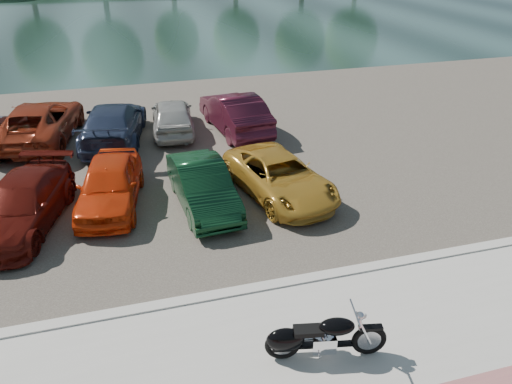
# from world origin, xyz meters

# --- Properties ---
(ground) EXTENTS (200.00, 200.00, 0.00)m
(ground) POSITION_xyz_m (0.00, 0.00, 0.00)
(ground) COLOR #595447
(ground) RESTS_ON ground
(kerb) EXTENTS (60.00, 0.30, 0.14)m
(kerb) POSITION_xyz_m (0.00, 2.00, 0.07)
(kerb) COLOR #B1AFA7
(kerb) RESTS_ON ground
(parking_lot) EXTENTS (60.00, 18.00, 0.04)m
(parking_lot) POSITION_xyz_m (0.00, 11.00, 0.02)
(parking_lot) COLOR #423C35
(parking_lot) RESTS_ON ground
(river) EXTENTS (120.00, 40.00, 0.00)m
(river) POSITION_xyz_m (0.00, 40.00, 0.00)
(river) COLOR #1A2F2A
(river) RESTS_ON ground
(motorcycle) EXTENTS (2.31, 0.86, 1.05)m
(motorcycle) POSITION_xyz_m (-0.06, -0.26, 0.56)
(motorcycle) COLOR black
(motorcycle) RESTS_ON promenade
(car_3) EXTENTS (3.01, 4.91, 1.33)m
(car_3) POSITION_xyz_m (-5.93, 6.45, 0.70)
(car_3) COLOR #57120C
(car_3) RESTS_ON parking_lot
(car_4) EXTENTS (2.30, 4.32, 1.40)m
(car_4) POSITION_xyz_m (-3.59, 6.98, 0.74)
(car_4) COLOR red
(car_4) RESTS_ON parking_lot
(car_5) EXTENTS (1.68, 4.12, 1.33)m
(car_5) POSITION_xyz_m (-0.99, 6.20, 0.70)
(car_5) COLOR #0D321A
(car_5) RESTS_ON parking_lot
(car_6) EXTENTS (2.93, 4.83, 1.25)m
(car_6) POSITION_xyz_m (1.39, 6.24, 0.67)
(car_6) COLOR #BE8D2B
(car_6) RESTS_ON parking_lot
(car_10) EXTENTS (3.39, 5.76, 1.50)m
(car_10) POSITION_xyz_m (-6.06, 12.97, 0.79)
(car_10) COLOR maroon
(car_10) RESTS_ON parking_lot
(car_11) EXTENTS (2.94, 5.46, 1.50)m
(car_11) POSITION_xyz_m (-3.34, 12.07, 0.79)
(car_11) COLOR #28344F
(car_11) RESTS_ON parking_lot
(car_12) EXTENTS (1.94, 4.12, 1.36)m
(car_12) POSITION_xyz_m (-1.04, 12.53, 0.72)
(car_12) COLOR #AEAEA9
(car_12) RESTS_ON parking_lot
(car_13) EXTENTS (2.16, 4.82, 1.54)m
(car_13) POSITION_xyz_m (1.39, 12.01, 0.81)
(car_13) COLOR #421120
(car_13) RESTS_ON parking_lot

